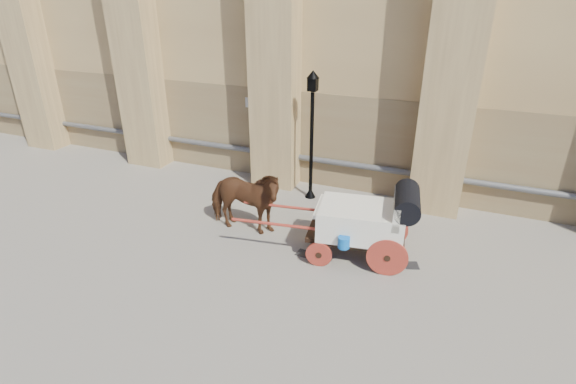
% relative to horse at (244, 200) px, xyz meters
% --- Properties ---
extents(ground, '(90.00, 90.00, 0.00)m').
position_rel_horse_xyz_m(ground, '(0.53, -0.39, -0.91)').
color(ground, gray).
rests_on(ground, ground).
extents(horse, '(2.19, 1.05, 1.83)m').
position_rel_horse_xyz_m(horse, '(0.00, 0.00, 0.00)').
color(horse, brown).
rests_on(horse, ground).
extents(carriage, '(4.44, 1.77, 1.89)m').
position_rel_horse_xyz_m(carriage, '(3.25, -0.02, 0.11)').
color(carriage, black).
rests_on(carriage, ground).
extents(street_lamp, '(0.36, 0.36, 3.86)m').
position_rel_horse_xyz_m(street_lamp, '(0.93, 2.61, 1.15)').
color(street_lamp, black).
rests_on(street_lamp, ground).
extents(drain_grate_near, '(0.35, 0.35, 0.01)m').
position_rel_horse_xyz_m(drain_grate_near, '(1.82, -0.46, -0.91)').
color(drain_grate_near, black).
rests_on(drain_grate_near, ground).
extents(drain_grate_far, '(0.41, 0.41, 0.01)m').
position_rel_horse_xyz_m(drain_grate_far, '(4.37, 0.02, -0.91)').
color(drain_grate_far, black).
rests_on(drain_grate_far, ground).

